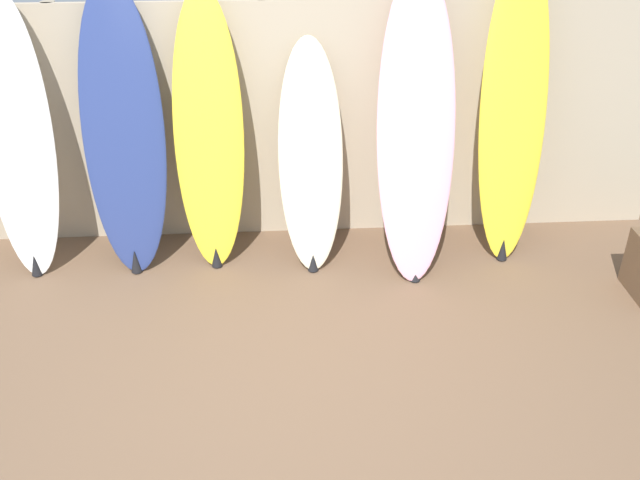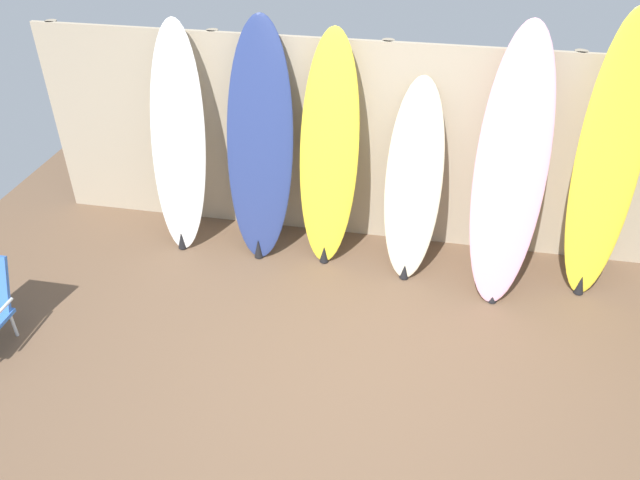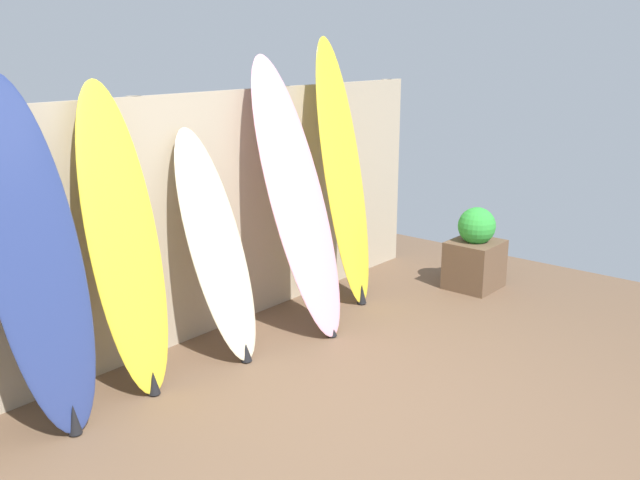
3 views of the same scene
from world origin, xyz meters
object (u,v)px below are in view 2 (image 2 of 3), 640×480
surfboard_navy_1 (260,145)px  surfboard_pink_4 (511,169)px  surfboard_yellow_2 (329,154)px  surfboard_cream_3 (414,182)px  surfboard_white_0 (178,142)px  surfboard_yellow_5 (608,164)px

surfboard_navy_1 → surfboard_pink_4: surfboard_pink_4 is taller
surfboard_navy_1 → surfboard_pink_4: (2.01, -0.12, 0.04)m
surfboard_yellow_2 → surfboard_cream_3: size_ratio=1.22×
surfboard_white_0 → surfboard_cream_3: size_ratio=1.22×
surfboard_yellow_2 → surfboard_yellow_5: 2.13m
surfboard_yellow_2 → surfboard_pink_4: bearing=-5.5°
surfboard_white_0 → surfboard_pink_4: bearing=-2.4°
surfboard_white_0 → surfboard_pink_4: 2.73m
surfboard_yellow_2 → surfboard_navy_1: bearing=-178.6°
surfboard_navy_1 → surfboard_pink_4: size_ratio=0.97×
surfboard_yellow_2 → surfboard_pink_4: 1.44m
surfboard_cream_3 → surfboard_pink_4: bearing=-8.0°
surfboard_navy_1 → surfboard_cream_3: surfboard_navy_1 is taller
surfboard_white_0 → surfboard_yellow_5: 3.43m
surfboard_white_0 → surfboard_yellow_5: size_ratio=0.88×
surfboard_white_0 → surfboard_cream_3: surfboard_white_0 is taller
surfboard_yellow_5 → surfboard_pink_4: bearing=-171.0°
surfboard_white_0 → surfboard_navy_1: size_ratio=0.97×
surfboard_cream_3 → surfboard_yellow_5: 1.45m
surfboard_white_0 → surfboard_yellow_2: bearing=1.0°
surfboard_navy_1 → surfboard_white_0: bearing=-179.3°
surfboard_yellow_2 → surfboard_cream_3: 0.73m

